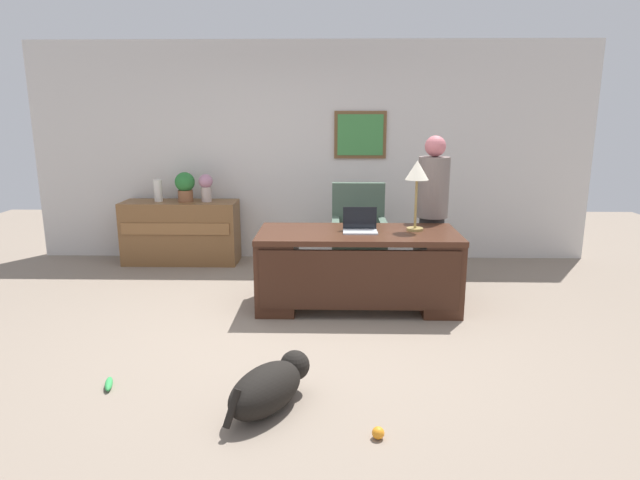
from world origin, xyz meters
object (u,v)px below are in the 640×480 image
at_px(person_standing, 432,212).
at_px(desk, 358,266).
at_px(credenza, 181,232).
at_px(potted_plant, 185,185).
at_px(dog_toy_bone, 109,384).
at_px(vase_empty, 158,190).
at_px(armchair, 358,236).
at_px(vase_with_flowers, 206,186).
at_px(dog_lying, 269,387).
at_px(desk_lamp, 417,175).
at_px(laptop, 360,226).
at_px(dog_toy_ball, 378,433).

bearing_deg(person_standing, desk, -142.65).
bearing_deg(credenza, potted_plant, 0.98).
bearing_deg(dog_toy_bone, vase_empty, 100.88).
bearing_deg(armchair, vase_with_flowers, 163.34).
bearing_deg(credenza, desk, -36.35).
height_order(vase_empty, potted_plant, potted_plant).
distance_m(dog_lying, desk_lamp, 2.57).
bearing_deg(desk_lamp, laptop, -172.87).
height_order(armchair, laptop, armchair).
height_order(credenza, dog_toy_bone, credenza).
relative_size(vase_empty, potted_plant, 0.75).
relative_size(vase_with_flowers, vase_empty, 1.24).
distance_m(person_standing, desk_lamp, 0.72).
bearing_deg(vase_empty, dog_toy_ball, -57.39).
bearing_deg(dog_lying, vase_with_flowers, 108.49).
bearing_deg(dog_toy_ball, armchair, 89.47).
xyz_separation_m(armchair, potted_plant, (-2.10, 0.55, 0.49)).
relative_size(desk, vase_with_flowers, 5.63).
xyz_separation_m(person_standing, desk_lamp, (-0.25, -0.51, 0.44)).
bearing_deg(credenza, vase_with_flowers, 0.23).
bearing_deg(desk_lamp, credenza, 151.28).
height_order(dog_lying, dog_toy_bone, dog_lying).
relative_size(desk_lamp, dog_toy_ball, 9.19).
height_order(dog_lying, dog_toy_ball, dog_lying).
distance_m(desk, potted_plant, 2.64).
distance_m(armchair, dog_lying, 3.00).
relative_size(person_standing, desk_lamp, 2.42).
bearing_deg(dog_toy_bone, vase_with_flowers, 90.41).
relative_size(person_standing, dog_toy_ball, 22.26).
height_order(credenza, armchair, armchair).
distance_m(person_standing, potted_plant, 3.01).
relative_size(desk, person_standing, 1.18).
distance_m(credenza, dog_lying, 3.77).
height_order(person_standing, vase_empty, person_standing).
relative_size(vase_empty, dog_toy_bone, 1.42).
distance_m(person_standing, dog_toy_ball, 3.01).
distance_m(desk_lamp, vase_empty, 3.29).
bearing_deg(vase_with_flowers, credenza, -179.77).
height_order(desk, person_standing, person_standing).
xyz_separation_m(potted_plant, dog_toy_bone, (0.28, -3.20, -0.95)).
bearing_deg(vase_empty, armchair, -12.76).
distance_m(desk, dog_lying, 2.01).
bearing_deg(armchair, dog_toy_bone, -124.48).
height_order(vase_with_flowers, vase_empty, vase_with_flowers).
distance_m(credenza, dog_toy_bone, 3.24).
xyz_separation_m(credenza, potted_plant, (0.08, 0.00, 0.58)).
height_order(potted_plant, dog_toy_bone, potted_plant).
bearing_deg(armchair, vase_empty, 167.24).
xyz_separation_m(credenza, laptop, (2.14, -1.53, 0.41)).
distance_m(desk, credenza, 2.64).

